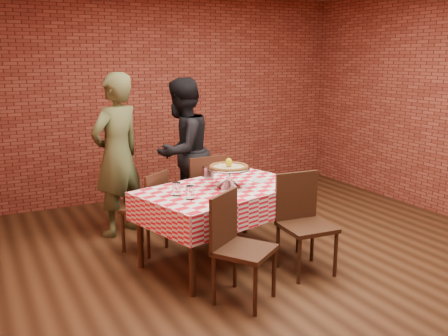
{
  "coord_description": "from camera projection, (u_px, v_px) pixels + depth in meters",
  "views": [
    {
      "loc": [
        -2.6,
        -3.69,
        2.01
      ],
      "look_at": [
        -0.39,
        0.52,
        0.93
      ],
      "focal_mm": 39.39,
      "sensor_mm": 36.0,
      "label": 1
    }
  ],
  "objects": [
    {
      "name": "sweetener_packet_b",
      "position": [
        276.0,
        180.0,
        5.08
      ],
      "size": [
        0.05,
        0.04,
        0.0
      ],
      "primitive_type": "cube",
      "rotation": [
        0.0,
        0.0,
        0.03
      ],
      "color": "white",
      "rests_on": "tablecloth"
    },
    {
      "name": "water_glass_left",
      "position": [
        190.0,
        192.0,
        4.4
      ],
      "size": [
        0.1,
        0.1,
        0.12
      ],
      "primitive_type": "cylinder",
      "rotation": [
        0.0,
        0.0,
        0.26
      ],
      "color": "white",
      "rests_on": "tablecloth"
    },
    {
      "name": "pizza_stand",
      "position": [
        229.0,
        177.0,
        4.8
      ],
      "size": [
        0.57,
        0.57,
        0.19
      ],
      "primitive_type": null,
      "rotation": [
        0.0,
        0.0,
        0.46
      ],
      "color": "silver",
      "rests_on": "tablecloth"
    },
    {
      "name": "pizza",
      "position": [
        229.0,
        167.0,
        4.78
      ],
      "size": [
        0.51,
        0.51,
        0.03
      ],
      "primitive_type": "cylinder",
      "rotation": [
        0.0,
        0.0,
        0.46
      ],
      "color": "beige",
      "rests_on": "pizza_stand"
    },
    {
      "name": "diner_black",
      "position": [
        182.0,
        152.0,
        5.95
      ],
      "size": [
        1.09,
        1.03,
        1.77
      ],
      "primitive_type": "imported",
      "rotation": [
        0.0,
        0.0,
        3.73
      ],
      "color": "black",
      "rests_on": "ground"
    },
    {
      "name": "lemon",
      "position": [
        229.0,
        162.0,
        4.77
      ],
      "size": [
        0.09,
        0.09,
        0.09
      ],
      "primitive_type": "ellipsoid",
      "rotation": [
        0.0,
        0.0,
        0.46
      ],
      "color": "yellow",
      "rests_on": "pizza"
    },
    {
      "name": "chair_near_left",
      "position": [
        245.0,
        250.0,
        4.04
      ],
      "size": [
        0.6,
        0.6,
        0.91
      ],
      "primitive_type": null,
      "rotation": [
        0.0,
        0.0,
        0.59
      ],
      "color": "#341B0F",
      "rests_on": "ground"
    },
    {
      "name": "ground",
      "position": [
        284.0,
        266.0,
        4.81
      ],
      "size": [
        6.0,
        6.0,
        0.0
      ],
      "primitive_type": "plane",
      "color": "black",
      "rests_on": "ground"
    },
    {
      "name": "condiment_caddy",
      "position": [
        208.0,
        174.0,
        5.07
      ],
      "size": [
        0.11,
        0.09,
        0.14
      ],
      "primitive_type": "cube",
      "rotation": [
        0.0,
        0.0,
        -0.1
      ],
      "color": "silver",
      "rests_on": "tablecloth"
    },
    {
      "name": "back_wall",
      "position": [
        168.0,
        96.0,
        7.08
      ],
      "size": [
        5.5,
        0.0,
        5.5
      ],
      "primitive_type": "plane",
      "rotation": [
        1.57,
        0.0,
        0.0
      ],
      "color": "maroon",
      "rests_on": "ground"
    },
    {
      "name": "chair_far_right",
      "position": [
        201.0,
        193.0,
        5.69
      ],
      "size": [
        0.45,
        0.45,
        0.93
      ],
      "primitive_type": null,
      "rotation": [
        0.0,
        0.0,
        3.14
      ],
      "color": "#341B0F",
      "rests_on": "ground"
    },
    {
      "name": "water_glass_right",
      "position": [
        176.0,
        189.0,
        4.51
      ],
      "size": [
        0.1,
        0.1,
        0.12
      ],
      "primitive_type": "cylinder",
      "rotation": [
        0.0,
        0.0,
        0.26
      ],
      "color": "white",
      "rests_on": "tablecloth"
    },
    {
      "name": "tablecloth",
      "position": [
        223.0,
        201.0,
        4.84
      ],
      "size": [
        1.83,
        1.38,
        0.27
      ],
      "primitive_type": null,
      "rotation": [
        0.0,
        0.0,
        0.26
      ],
      "color": "red",
      "rests_on": "table"
    },
    {
      "name": "chair_near_right",
      "position": [
        307.0,
        225.0,
        4.59
      ],
      "size": [
        0.49,
        0.49,
        0.93
      ],
      "primitive_type": null,
      "rotation": [
        0.0,
        0.0,
        -0.08
      ],
      "color": "#341B0F",
      "rests_on": "ground"
    },
    {
      "name": "table",
      "position": [
        223.0,
        224.0,
        4.9
      ],
      "size": [
        1.79,
        1.34,
        0.75
      ],
      "primitive_type": "cube",
      "rotation": [
        0.0,
        0.0,
        0.26
      ],
      "color": "#341B0F",
      "rests_on": "ground"
    },
    {
      "name": "sweetener_packet_a",
      "position": [
        281.0,
        180.0,
        5.06
      ],
      "size": [
        0.05,
        0.04,
        0.0
      ],
      "primitive_type": "cube",
      "rotation": [
        0.0,
        0.0,
        0.16
      ],
      "color": "white",
      "rests_on": "tablecloth"
    },
    {
      "name": "chair_far_left",
      "position": [
        144.0,
        211.0,
        5.13
      ],
      "size": [
        0.53,
        0.53,
        0.86
      ],
      "primitive_type": null,
      "rotation": [
        0.0,
        0.0,
        3.75
      ],
      "color": "#341B0F",
      "rests_on": "ground"
    },
    {
      "name": "diner_olive",
      "position": [
        117.0,
        155.0,
        5.53
      ],
      "size": [
        0.8,
        0.7,
        1.85
      ],
      "primitive_type": "imported",
      "rotation": [
        0.0,
        0.0,
        3.62
      ],
      "color": "#4C552E",
      "rests_on": "ground"
    },
    {
      "name": "side_plate",
      "position": [
        260.0,
        181.0,
        5.03
      ],
      "size": [
        0.21,
        0.21,
        0.01
      ],
      "primitive_type": "cylinder",
      "rotation": [
        0.0,
        0.0,
        0.26
      ],
      "color": "white",
      "rests_on": "tablecloth"
    }
  ]
}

